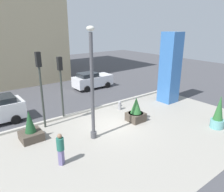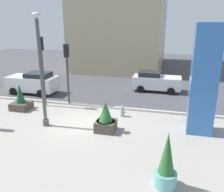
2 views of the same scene
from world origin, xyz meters
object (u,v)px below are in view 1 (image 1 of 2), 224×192
(potted_plant_mid_plaza, at_px, (218,115))
(traffic_light_corner, at_px, (40,79))
(potted_plant_curbside, at_px, (136,111))
(fire_hydrant, at_px, (120,105))
(traffic_light_far_side, at_px, (61,78))
(lamp_post, at_px, (92,88))
(car_curb_west, at_px, (92,80))
(art_pillar_blue, at_px, (170,68))
(potted_plant_by_pillar, at_px, (31,130))
(pedestrian_by_curb, at_px, (61,148))

(potted_plant_mid_plaza, height_order, traffic_light_corner, traffic_light_corner)
(potted_plant_curbside, xyz_separation_m, fire_hydrant, (0.46, 2.33, -0.35))
(potted_plant_mid_plaza, relative_size, fire_hydrant, 2.99)
(potted_plant_mid_plaza, bearing_deg, traffic_light_far_side, 133.89)
(lamp_post, height_order, car_curb_west, lamp_post)
(traffic_light_corner, bearing_deg, art_pillar_blue, -9.14)
(traffic_light_corner, relative_size, car_curb_west, 1.19)
(traffic_light_corner, bearing_deg, potted_plant_by_pillar, -138.45)
(fire_hydrant, bearing_deg, potted_plant_curbside, -101.26)
(fire_hydrant, bearing_deg, potted_plant_by_pillar, -176.14)
(car_curb_west, bearing_deg, pedestrian_by_curb, -129.23)
(lamp_post, height_order, pedestrian_by_curb, lamp_post)
(pedestrian_by_curb, bearing_deg, traffic_light_corner, 78.55)
(fire_hydrant, bearing_deg, traffic_light_far_side, 164.11)
(lamp_post, relative_size, traffic_light_far_side, 1.45)
(lamp_post, bearing_deg, traffic_light_far_side, 92.46)
(potted_plant_mid_plaza, xyz_separation_m, pedestrian_by_curb, (-9.83, 2.61, -0.03))
(potted_plant_curbside, height_order, traffic_light_corner, traffic_light_corner)
(lamp_post, bearing_deg, potted_plant_curbside, 3.12)
(potted_plant_by_pillar, height_order, traffic_light_corner, traffic_light_corner)
(lamp_post, bearing_deg, potted_plant_by_pillar, 146.12)
(art_pillar_blue, height_order, potted_plant_mid_plaza, art_pillar_blue)
(traffic_light_far_side, height_order, pedestrian_by_curb, traffic_light_far_side)
(traffic_light_corner, relative_size, traffic_light_far_side, 1.11)
(pedestrian_by_curb, bearing_deg, potted_plant_curbside, 12.80)
(potted_plant_curbside, relative_size, car_curb_west, 0.42)
(potted_plant_mid_plaza, xyz_separation_m, traffic_light_far_side, (-7.32, 7.61, 2.05))
(lamp_post, height_order, potted_plant_curbside, lamp_post)
(potted_plant_by_pillar, relative_size, car_curb_west, 0.44)
(potted_plant_mid_plaza, bearing_deg, potted_plant_curbside, 130.69)
(potted_plant_by_pillar, distance_m, traffic_light_far_side, 4.11)
(art_pillar_blue, relative_size, potted_plant_by_pillar, 3.22)
(traffic_light_corner, bearing_deg, lamp_post, -60.78)
(lamp_post, relative_size, potted_plant_curbside, 3.73)
(art_pillar_blue, height_order, traffic_light_corner, art_pillar_blue)
(potted_plant_mid_plaza, relative_size, traffic_light_corner, 0.45)
(art_pillar_blue, relative_size, pedestrian_by_curb, 3.59)
(art_pillar_blue, xyz_separation_m, potted_plant_curbside, (-5.10, -1.28, -2.26))
(potted_plant_curbside, bearing_deg, potted_plant_by_pillar, 164.63)
(potted_plant_mid_plaza, bearing_deg, lamp_post, 151.69)
(traffic_light_corner, height_order, car_curb_west, traffic_light_corner)
(lamp_post, xyz_separation_m, pedestrian_by_curb, (-2.67, -1.24, -2.23))
(traffic_light_corner, distance_m, traffic_light_far_side, 1.74)
(potted_plant_curbside, bearing_deg, potted_plant_mid_plaza, -49.31)
(traffic_light_corner, bearing_deg, potted_plant_mid_plaza, -38.20)
(potted_plant_mid_plaza, bearing_deg, fire_hydrant, 115.33)
(traffic_light_far_side, bearing_deg, pedestrian_by_curb, -116.67)
(fire_hydrant, relative_size, pedestrian_by_curb, 0.45)
(potted_plant_mid_plaza, relative_size, car_curb_west, 0.54)
(pedestrian_by_curb, bearing_deg, potted_plant_mid_plaza, -14.90)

